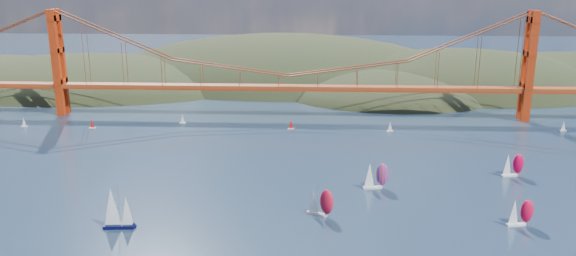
# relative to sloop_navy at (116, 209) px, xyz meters

# --- Properties ---
(headlands) EXTENTS (725.00, 225.00, 96.00)m
(headlands) POSITION_rel_sloop_navy_xyz_m (88.13, 234.37, -18.50)
(headlands) COLOR black
(headlands) RESTS_ON ground
(bridge) EXTENTS (552.00, 12.00, 55.00)m
(bridge) POSITION_rel_sloop_navy_xyz_m (41.44, 136.08, 26.19)
(bridge) COLOR #8F3614
(bridge) RESTS_ON ground
(sloop_navy) EXTENTS (8.97, 5.29, 13.69)m
(sloop_navy) POSITION_rel_sloop_navy_xyz_m (0.00, 0.00, 0.00)
(sloop_navy) COLOR black
(sloop_navy) RESTS_ON ground
(racer_0) EXTENTS (9.03, 6.82, 10.20)m
(racer_0) POSITION_rel_sloop_navy_xyz_m (59.07, 12.02, -1.23)
(racer_0) COLOR silver
(racer_0) RESTS_ON ground
(racer_1) EXTENTS (8.14, 4.35, 9.13)m
(racer_1) POSITION_rel_sloop_navy_xyz_m (117.94, 7.85, -1.73)
(racer_1) COLOR silver
(racer_1) RESTS_ON ground
(racer_3) EXTENTS (8.52, 4.85, 9.55)m
(racer_3) POSITION_rel_sloop_navy_xyz_m (129.85, 50.79, -1.53)
(racer_3) COLOR silver
(racer_3) RESTS_ON ground
(racer_rwb) EXTENTS (9.11, 4.80, 10.23)m
(racer_rwb) POSITION_rel_sloop_navy_xyz_m (78.42, 35.76, -1.21)
(racer_rwb) COLOR silver
(racer_rwb) RESTS_ON ground
(distant_boat_1) EXTENTS (3.00, 2.00, 4.70)m
(distant_boat_1) POSITION_rel_sloop_navy_xyz_m (-84.86, 109.53, -3.64)
(distant_boat_1) COLOR silver
(distant_boat_1) RESTS_ON ground
(distant_boat_2) EXTENTS (3.00, 2.00, 4.70)m
(distant_boat_2) POSITION_rel_sloop_navy_xyz_m (-50.61, 108.67, -3.64)
(distant_boat_2) COLOR silver
(distant_boat_2) RESTS_ON ground
(distant_boat_3) EXTENTS (3.00, 2.00, 4.70)m
(distant_boat_3) POSITION_rel_sloop_navy_xyz_m (-9.11, 120.40, -3.64)
(distant_boat_3) COLOR silver
(distant_boat_3) RESTS_ON ground
(distant_boat_4) EXTENTS (3.00, 2.00, 4.70)m
(distant_boat_4) POSITION_rel_sloop_navy_xyz_m (175.03, 115.42, -3.64)
(distant_boat_4) COLOR silver
(distant_boat_4) RESTS_ON ground
(distant_boat_8) EXTENTS (3.00, 2.00, 4.70)m
(distant_boat_8) POSITION_rel_sloop_navy_xyz_m (92.61, 110.23, -3.64)
(distant_boat_8) COLOR silver
(distant_boat_8) RESTS_ON ground
(distant_boat_9) EXTENTS (3.00, 2.00, 4.70)m
(distant_boat_9) POSITION_rel_sloop_navy_xyz_m (45.56, 112.05, -3.64)
(distant_boat_9) COLOR silver
(distant_boat_9) RESTS_ON ground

